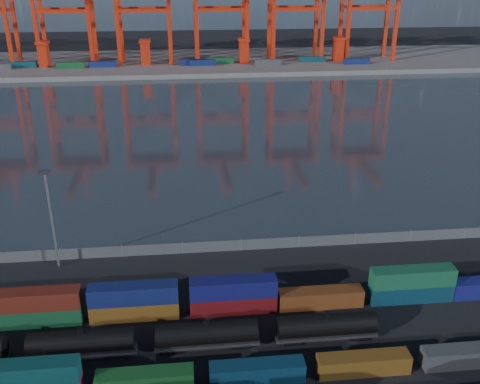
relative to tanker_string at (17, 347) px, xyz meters
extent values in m
plane|color=black|center=(30.31, -3.53, -2.06)|extent=(700.00, 700.00, 0.00)
plane|color=#273038|center=(30.31, 101.47, -2.05)|extent=(700.00, 700.00, 0.00)
cube|color=#514F4C|center=(30.31, 206.47, -1.06)|extent=(700.00, 70.00, 2.00)
cube|color=#0B3937|center=(3.13, -6.43, 1.58)|extent=(11.19, 2.28, 2.42)
cube|color=#13491D|center=(15.81, -6.43, -0.85)|extent=(11.19, 2.28, 2.42)
cube|color=#0C2A3E|center=(28.80, -6.43, -0.85)|extent=(11.19, 2.28, 2.42)
cube|color=brown|center=(41.62, -6.43, -0.85)|extent=(11.19, 2.28, 2.42)
cube|color=#393C3E|center=(54.63, -6.43, -0.85)|extent=(11.19, 2.28, 2.42)
cube|color=#124628|center=(0.55, 7.34, -0.75)|extent=(12.12, 2.46, 2.63)
cube|color=#591B11|center=(0.55, 7.34, 1.88)|extent=(12.12, 2.46, 2.63)
cube|color=brown|center=(13.65, 7.34, -0.75)|extent=(12.12, 2.46, 2.63)
cube|color=#0F194D|center=(13.65, 7.34, 1.88)|extent=(12.12, 2.46, 2.63)
cube|color=#590D10|center=(27.31, 7.34, -0.75)|extent=(12.12, 2.46, 2.63)
cube|color=#101150|center=(27.31, 7.34, 1.88)|extent=(12.12, 2.46, 2.63)
cube|color=#633013|center=(39.82, 7.34, -0.75)|extent=(12.12, 2.46, 2.63)
cube|color=#0C3142|center=(53.18, 7.34, -0.75)|extent=(12.12, 2.46, 2.63)
cube|color=#165534|center=(53.18, 7.34, 1.88)|extent=(12.12, 2.46, 2.63)
cylinder|color=black|center=(7.75, 0.00, 0.22)|extent=(12.86, 2.87, 2.87)
cylinder|color=black|center=(7.75, 0.00, 1.80)|extent=(0.79, 0.79, 0.49)
cube|color=black|center=(7.75, 0.00, -1.37)|extent=(13.36, 1.98, 0.40)
cube|color=black|center=(3.30, 0.00, -1.76)|extent=(2.47, 1.78, 0.59)
cube|color=black|center=(12.20, 0.00, -1.76)|extent=(2.47, 1.78, 0.59)
cylinder|color=black|center=(23.25, 0.00, 0.22)|extent=(12.86, 2.87, 2.87)
cylinder|color=black|center=(23.25, 0.00, 1.80)|extent=(0.79, 0.79, 0.49)
cube|color=black|center=(23.25, 0.00, -1.37)|extent=(13.36, 1.98, 0.40)
cube|color=black|center=(18.80, 0.00, -1.76)|extent=(2.47, 1.78, 0.59)
cube|color=black|center=(27.70, 0.00, -1.76)|extent=(2.47, 1.78, 0.59)
cylinder|color=black|center=(38.75, 0.00, 0.22)|extent=(12.86, 2.87, 2.87)
cylinder|color=black|center=(38.75, 0.00, 1.80)|extent=(0.79, 0.79, 0.49)
cube|color=black|center=(38.75, 0.00, -1.37)|extent=(13.36, 1.98, 0.40)
cube|color=black|center=(34.30, 0.00, -1.76)|extent=(2.47, 1.78, 0.59)
cube|color=black|center=(43.20, 0.00, -1.76)|extent=(2.47, 1.78, 0.59)
cube|color=#595B5E|center=(30.31, 24.47, -1.06)|extent=(160.00, 0.06, 2.00)
cylinder|color=slate|center=(0.31, 24.47, -0.96)|extent=(0.12, 0.12, 2.20)
cylinder|color=slate|center=(10.31, 24.47, -0.96)|extent=(0.12, 0.12, 2.20)
cylinder|color=slate|center=(20.31, 24.47, -0.96)|extent=(0.12, 0.12, 2.20)
cylinder|color=slate|center=(30.31, 24.47, -0.96)|extent=(0.12, 0.12, 2.20)
cylinder|color=slate|center=(40.31, 24.47, -0.96)|extent=(0.12, 0.12, 2.20)
cylinder|color=slate|center=(50.31, 24.47, -0.96)|extent=(0.12, 0.12, 2.20)
cylinder|color=slate|center=(60.31, 24.47, -0.96)|extent=(0.12, 0.12, 2.20)
cylinder|color=slate|center=(70.31, 24.47, -0.96)|extent=(0.12, 0.12, 2.20)
cylinder|color=slate|center=(0.31, 22.47, 5.94)|extent=(0.36, 0.36, 16.00)
cube|color=black|center=(0.31, 22.47, 14.24)|extent=(1.60, 0.40, 0.60)
cube|color=red|center=(-53.28, 195.25, 21.27)|extent=(1.66, 1.66, 46.66)
cube|color=red|center=(-53.28, 207.69, 21.27)|extent=(1.66, 1.66, 46.66)
cube|color=red|center=(-41.09, 195.25, 21.27)|extent=(1.66, 1.66, 46.66)
cube|color=red|center=(-41.09, 207.69, 21.27)|extent=(1.66, 1.66, 46.66)
cube|color=red|center=(-18.28, 195.25, 21.27)|extent=(1.66, 1.66, 46.66)
cube|color=red|center=(-18.28, 207.69, 21.27)|extent=(1.66, 1.66, 46.66)
cube|color=red|center=(-29.69, 195.25, 23.60)|extent=(22.81, 1.45, 1.45)
cube|color=red|center=(-29.69, 207.69, 23.60)|extent=(22.81, 1.45, 1.45)
cube|color=red|center=(-6.09, 195.25, 21.27)|extent=(1.66, 1.66, 46.66)
cube|color=red|center=(-6.09, 207.69, 21.27)|extent=(1.66, 1.66, 46.66)
cube|color=red|center=(16.72, 195.25, 21.27)|extent=(1.66, 1.66, 46.66)
cube|color=red|center=(16.72, 207.69, 21.27)|extent=(1.66, 1.66, 46.66)
cube|color=red|center=(5.31, 195.25, 23.60)|extent=(22.81, 1.45, 1.45)
cube|color=red|center=(5.31, 207.69, 23.60)|extent=(22.81, 1.45, 1.45)
cube|color=red|center=(28.91, 195.25, 21.27)|extent=(1.66, 1.66, 46.66)
cube|color=red|center=(28.91, 207.69, 21.27)|extent=(1.66, 1.66, 46.66)
cube|color=red|center=(51.72, 195.25, 21.27)|extent=(1.66, 1.66, 46.66)
cube|color=red|center=(51.72, 207.69, 21.27)|extent=(1.66, 1.66, 46.66)
cube|color=red|center=(40.31, 195.25, 23.60)|extent=(22.81, 1.45, 1.45)
cube|color=red|center=(40.31, 207.69, 23.60)|extent=(22.81, 1.45, 1.45)
cube|color=red|center=(63.91, 195.25, 21.27)|extent=(1.66, 1.66, 46.66)
cube|color=red|center=(63.91, 207.69, 21.27)|extent=(1.66, 1.66, 46.66)
cube|color=red|center=(86.72, 195.25, 21.27)|extent=(1.66, 1.66, 46.66)
cube|color=red|center=(86.72, 207.69, 21.27)|extent=(1.66, 1.66, 46.66)
cube|color=red|center=(75.31, 195.25, 23.60)|extent=(22.81, 1.45, 1.45)
cube|color=red|center=(75.31, 207.69, 23.60)|extent=(22.81, 1.45, 1.45)
cube|color=red|center=(98.91, 195.25, 21.27)|extent=(1.66, 1.66, 46.66)
cube|color=red|center=(98.91, 207.69, 21.27)|extent=(1.66, 1.66, 46.66)
cube|color=red|center=(121.72, 195.25, 21.27)|extent=(1.66, 1.66, 46.66)
cube|color=red|center=(121.72, 207.69, 21.27)|extent=(1.66, 1.66, 46.66)
cube|color=red|center=(110.31, 195.25, 23.60)|extent=(22.81, 1.45, 1.45)
cube|color=red|center=(110.31, 207.69, 23.60)|extent=(22.81, 1.45, 1.45)
cube|color=navy|center=(30.97, 191.14, 1.24)|extent=(12.00, 2.44, 2.60)
cube|color=navy|center=(101.66, 187.39, 1.24)|extent=(12.00, 2.44, 2.60)
cube|color=navy|center=(26.67, 192.55, 1.24)|extent=(12.00, 2.44, 2.60)
cube|color=#0C3842|center=(-48.98, 194.95, 1.24)|extent=(12.00, 2.44, 2.60)
cube|color=#3F4244|center=(60.69, 189.17, 1.24)|extent=(12.00, 2.44, 2.60)
cube|color=#144C23|center=(-27.43, 190.67, 1.24)|extent=(12.00, 2.44, 2.60)
cube|color=navy|center=(-13.85, 191.99, 1.24)|extent=(12.00, 2.44, 2.60)
cube|color=#144C23|center=(39.66, 195.95, 1.24)|extent=(12.00, 2.44, 2.60)
cube|color=#0C3842|center=(82.72, 195.29, 1.24)|extent=(12.00, 2.44, 2.60)
cube|color=red|center=(-39.69, 196.47, 4.94)|extent=(4.00, 6.00, 10.00)
cube|color=red|center=(-39.69, 196.47, 10.44)|extent=(5.00, 7.00, 1.20)
cube|color=red|center=(5.31, 196.47, 4.94)|extent=(4.00, 6.00, 10.00)
cube|color=red|center=(5.31, 196.47, 10.44)|extent=(5.00, 7.00, 1.20)
cube|color=red|center=(50.31, 196.47, 4.94)|extent=(4.00, 6.00, 10.00)
cube|color=red|center=(50.31, 196.47, 10.44)|extent=(5.00, 7.00, 1.20)
cube|color=red|center=(95.31, 196.47, 4.94)|extent=(4.00, 6.00, 10.00)
cube|color=red|center=(95.31, 196.47, 10.44)|extent=(5.00, 7.00, 1.20)
camera|label=1|loc=(21.55, -55.03, 43.33)|focal=40.00mm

